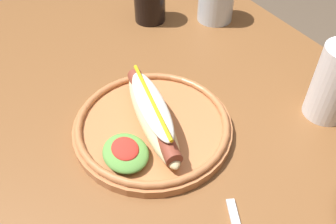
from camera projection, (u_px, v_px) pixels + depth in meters
The scene contains 3 objects.
dining_table at pixel (171, 156), 0.72m from camera, with size 1.19×0.80×0.74m.
hot_dog_plate at pixel (151, 124), 0.60m from camera, with size 0.27×0.27×0.08m.
extra_cup at pixel (335, 83), 0.60m from camera, with size 0.07×0.07×0.14m, color white.
Camera 1 is at (0.38, -0.23, 1.20)m, focal length 38.59 mm.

